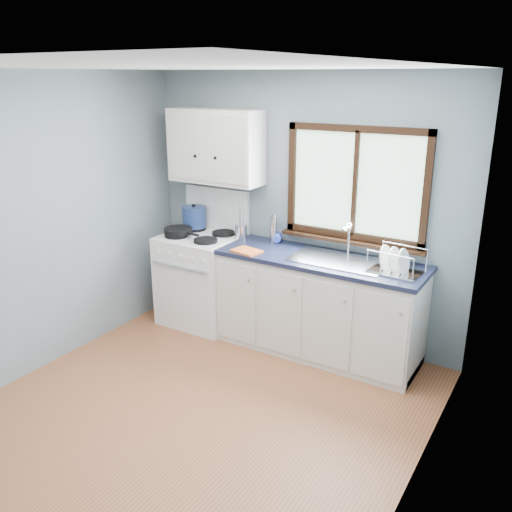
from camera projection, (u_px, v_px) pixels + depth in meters
The scene contains 18 objects.
floor at pixel (188, 422), 4.05m from camera, with size 3.20×3.60×0.02m, color #995935.
ceiling at pixel (171, 65), 3.25m from camera, with size 3.20×3.60×0.02m, color white.
wall_back at pixel (302, 209), 5.11m from camera, with size 3.20×0.02×2.50m, color slate.
wall_left at pixel (27, 229), 4.44m from camera, with size 0.02×3.60×2.50m, color slate.
wall_right at pixel (420, 315), 2.85m from camera, with size 0.02×3.60×2.50m, color slate.
gas_range at pixel (202, 276), 5.55m from camera, with size 0.76×0.69×1.36m.
base_cabinets at pixel (318, 310), 4.95m from camera, with size 1.85×0.60×0.88m.
countertop at pixel (320, 260), 4.79m from camera, with size 1.89×0.64×0.04m, color black.
sink at pixel (339, 268), 4.72m from camera, with size 0.84×0.46×0.44m.
window at pixel (355, 192), 4.75m from camera, with size 1.36×0.10×1.03m.
upper_cabinets at pixel (215, 146), 5.21m from camera, with size 0.95×0.35×0.70m.
skillet at pixel (178, 231), 5.36m from camera, with size 0.43×0.31×0.06m.
stockpot at pixel (194, 217), 5.57m from camera, with size 0.33×0.33×0.25m.
utensil_crock at pixel (241, 232), 5.30m from camera, with size 0.15×0.15×0.38m.
thermos at pixel (274, 228), 5.18m from camera, with size 0.07×0.07×0.28m, color silver.
soap_bottle at pixel (277, 232), 5.14m from camera, with size 0.09×0.09×0.23m, color blue.
dish_towel at pixel (247, 251), 4.93m from camera, with size 0.26×0.19×0.02m, color orange.
dish_rack at pixel (395, 266), 4.41m from camera, with size 0.44×0.35×0.21m.
Camera 1 is at (2.23, -2.68, 2.45)m, focal length 38.00 mm.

